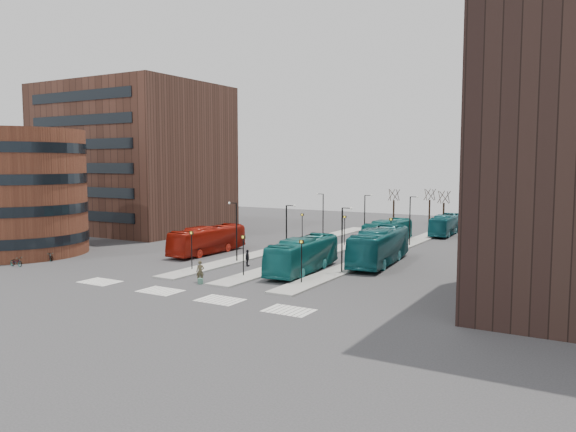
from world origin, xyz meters
The scene contains 23 objects.
ground centered at (0.00, 0.00, 0.00)m, with size 160.00×160.00×0.00m, color #313133.
island_left centered at (-4.00, 30.00, 0.07)m, with size 2.50×45.00×0.15m, color gray.
island_mid centered at (2.00, 30.00, 0.07)m, with size 2.50×45.00×0.15m, color gray.
island_right centered at (8.00, 30.00, 0.07)m, with size 2.50×45.00×0.15m, color gray.
suitcase centered at (0.14, 7.68, 0.25)m, with size 0.40×0.32×0.50m, color navy.
red_bus centered at (-9.47, 20.85, 1.56)m, with size 2.63×11.23×3.13m, color #A0180C.
teal_bus_a centered at (5.10, 16.82, 1.63)m, with size 2.74×11.70×3.26m, color #146767.
teal_bus_b centered at (5.40, 38.91, 1.51)m, with size 2.54×10.88×3.03m, color #156D6D.
teal_bus_c centered at (9.81, 24.50, 1.83)m, with size 3.07×13.14×3.66m, color #135D63.
teal_bus_d centered at (9.59, 51.11, 1.46)m, with size 2.46×10.50×2.93m, color #16636E.
traveller centered at (-0.35, 8.26, 0.94)m, with size 0.68×0.45×1.88m, color #473F2A.
commuter_a centered at (-8.55, 17.83, 0.77)m, with size 0.75×0.58×1.54m, color black.
commuter_b centered at (-1.07, 16.55, 0.84)m, with size 0.98×0.41×1.68m, color black.
commuter_c centered at (4.53, 14.66, 0.90)m, with size 1.16×0.67×1.80m, color black.
bicycle_near centered at (-21.00, 4.87, 0.46)m, with size 0.61×1.76×0.93m, color gray.
bicycle_mid centered at (-21.00, 8.48, 0.48)m, with size 0.45×1.59×0.96m, color gray.
bicycle_far centered at (-21.00, 8.63, 0.42)m, with size 0.56×1.59×0.84m, color gray.
crosswalk_stripes centered at (1.75, 4.00, 0.01)m, with size 22.35×2.40×0.01m.
round_building centered at (-28.00, 10.00, 6.99)m, with size 15.16×15.16×14.00m.
office_block centered at (-34.00, 33.98, 11.00)m, with size 25.00×20.12×22.00m.
sign_poles centered at (1.60, 23.00, 2.41)m, with size 12.45×22.12×3.65m.
lamp_posts centered at (2.64, 28.00, 3.58)m, with size 14.04×20.24×6.12m.
bare_trees centered at (2.67, 62.67, 2.72)m, with size 10.97×8.14×5.90m.
Camera 1 is at (30.28, -29.25, 10.28)m, focal length 35.00 mm.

